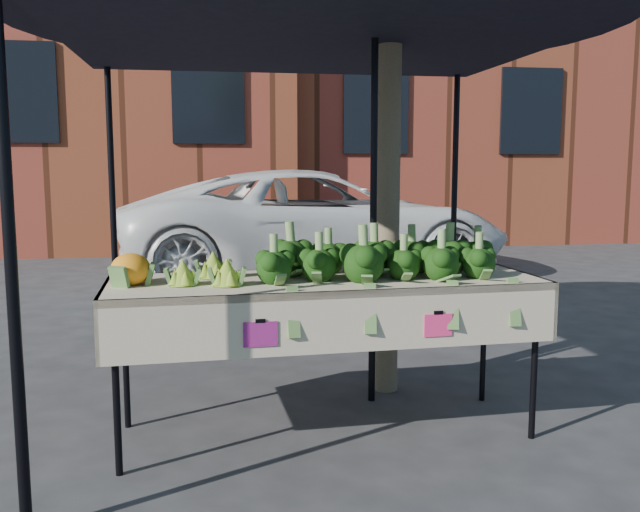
{
  "coord_description": "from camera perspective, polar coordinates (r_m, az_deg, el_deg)",
  "views": [
    {
      "loc": [
        -0.5,
        -3.77,
        1.52
      ],
      "look_at": [
        0.13,
        0.13,
        1.0
      ],
      "focal_mm": 38.19,
      "sensor_mm": 36.0,
      "label": 1
    }
  ],
  "objects": [
    {
      "name": "building_right",
      "position": [
        18.12,
        16.04,
        15.9
      ],
      "size": [
        12.0,
        8.0,
        8.5
      ],
      "primitive_type": "cube",
      "color": "brown",
      "rests_on": "ground"
    },
    {
      "name": "street_tree",
      "position": [
        4.59,
        5.89,
        16.41
      ],
      "size": [
        2.27,
        2.27,
        4.47
      ],
      "primitive_type": null,
      "color": "#1E4C14",
      "rests_on": "ground"
    },
    {
      "name": "canopy",
      "position": [
        4.32,
        -0.28,
        5.51
      ],
      "size": [
        3.16,
        3.16,
        2.74
      ],
      "primitive_type": null,
      "color": "black",
      "rests_on": "ground"
    },
    {
      "name": "cauliflower_pair",
      "position": [
        3.71,
        -15.58,
        -0.96
      ],
      "size": [
        0.2,
        0.2,
        0.18
      ],
      "primitive_type": "ellipsoid",
      "color": "orange",
      "rests_on": "table"
    },
    {
      "name": "vehicle",
      "position": [
        9.47,
        -0.37,
        14.4
      ],
      "size": [
        1.65,
        2.55,
        5.31
      ],
      "primitive_type": "imported",
      "rotation": [
        0.0,
        0.0,
        1.64
      ],
      "color": "white",
      "rests_on": "ground"
    },
    {
      "name": "ground",
      "position": [
        4.1,
        -1.5,
        -14.29
      ],
      "size": [
        90.0,
        90.0,
        0.0
      ],
      "primitive_type": "plane",
      "color": "#29292B"
    },
    {
      "name": "broccoli_heap",
      "position": [
        3.88,
        5.16,
        0.24
      ],
      "size": [
        1.47,
        0.57,
        0.27
      ],
      "primitive_type": "ellipsoid",
      "color": "black",
      "rests_on": "table"
    },
    {
      "name": "romanesco_cluster",
      "position": [
        3.72,
        -9.63,
        -0.61
      ],
      "size": [
        0.43,
        0.47,
        0.2
      ],
      "primitive_type": "ellipsoid",
      "color": "#A7BD36",
      "rests_on": "table"
    },
    {
      "name": "table",
      "position": [
        3.9,
        0.47,
        -8.41
      ],
      "size": [
        2.44,
        0.91,
        0.9
      ],
      "color": "beige",
      "rests_on": "ground"
    }
  ]
}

